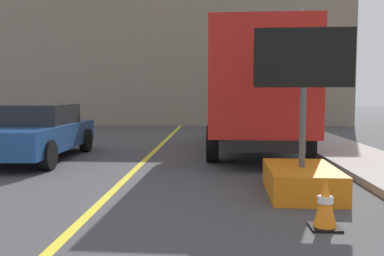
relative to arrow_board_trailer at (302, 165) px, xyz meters
name	(u,v)px	position (x,y,z in m)	size (l,w,h in m)	color
lane_center_stripe	(77,225)	(-3.15, -1.81, -0.48)	(0.14, 36.00, 0.01)	yellow
arrow_board_trailer	(302,165)	(0.00, 0.00, 0.00)	(1.60, 1.83, 2.70)	orange
box_truck	(255,89)	(-0.27, 5.23, 1.31)	(2.72, 7.75, 3.29)	black
pickup_car	(34,132)	(-5.97, 3.39, 0.22)	(2.14, 4.51, 1.38)	navy
highway_guide_sign	(282,49)	(1.24, 10.01, 2.94)	(2.79, 0.18, 5.00)	gray
far_building_block	(172,51)	(-4.04, 19.48, 3.91)	(19.61, 9.50, 8.78)	gray
traffic_cone_mid_lane	(325,204)	(-0.09, -1.78, -0.17)	(0.36, 0.36, 0.63)	black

